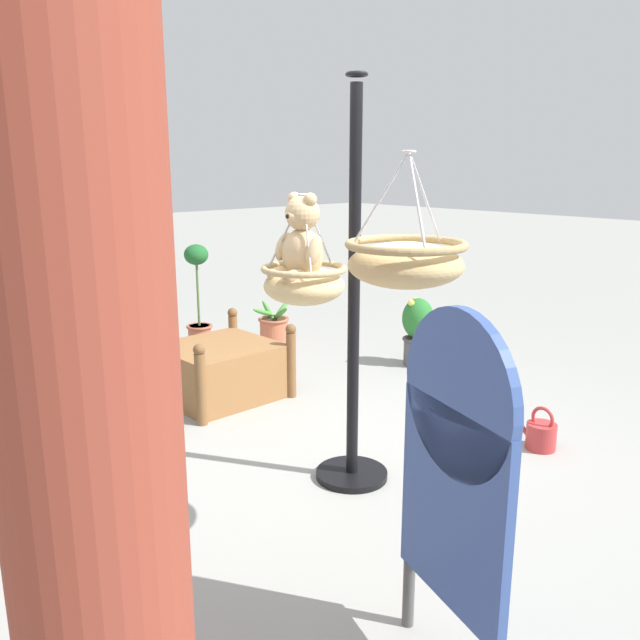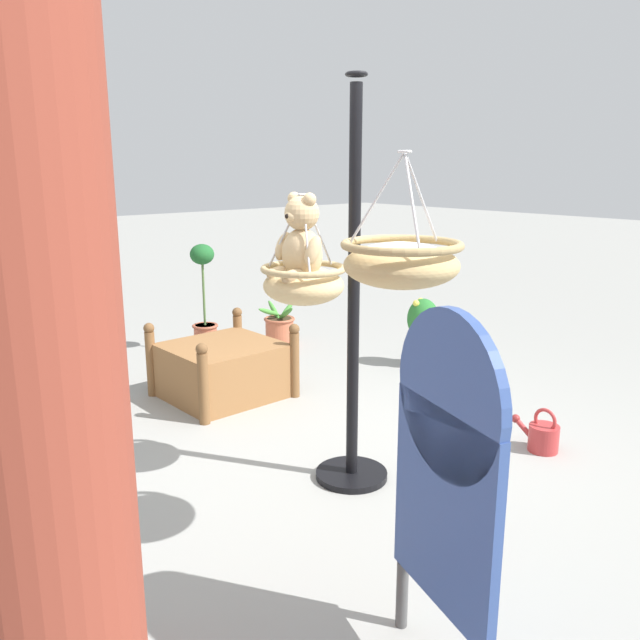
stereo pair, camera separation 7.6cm
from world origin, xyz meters
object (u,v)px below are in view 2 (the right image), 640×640
hanging_basket_with_teddy (304,282)px  wooden_planter_box (223,368)px  greenhouse_pillar_left (75,391)px  watering_can (542,436)px  display_pole_central (353,365)px  potted_plant_bushy_green (204,305)px  display_sign_board (446,468)px  hanging_basket_left_high (401,261)px  teddy_bear (300,244)px  greenhouse_pillar_right (53,589)px  potted_plant_conical_shrub (422,330)px  potted_plant_trailing_ivy (280,328)px

hanging_basket_with_teddy → wooden_planter_box: (1.59, -0.43, -0.99)m
greenhouse_pillar_left → watering_can: (0.18, -3.12, -1.11)m
display_pole_central → wooden_planter_box: size_ratio=2.44×
greenhouse_pillar_left → watering_can: bearing=-86.7°
potted_plant_bushy_green → display_sign_board: display_sign_board is taller
hanging_basket_with_teddy → hanging_basket_left_high: 0.97m
display_sign_board → hanging_basket_with_teddy: bearing=-21.2°
display_pole_central → teddy_bear: (0.15, 0.27, 0.73)m
greenhouse_pillar_right → potted_plant_conical_shrub: 5.50m
teddy_bear → hanging_basket_left_high: 0.93m
teddy_bear → hanging_basket_left_high: size_ratio=0.85×
greenhouse_pillar_right → watering_can: (1.37, -3.57, -1.29)m
display_pole_central → potted_plant_trailing_ivy: bearing=-28.9°
hanging_basket_with_teddy → greenhouse_pillar_left: 1.85m
display_pole_central → hanging_basket_left_high: size_ratio=4.06×
hanging_basket_with_teddy → potted_plant_conical_shrub: hanging_basket_with_teddy is taller
greenhouse_pillar_right → display_sign_board: (0.58, -1.50, -0.55)m
greenhouse_pillar_right → watering_can: bearing=-69.0°
display_sign_board → potted_plant_trailing_ivy: bearing=-29.9°
display_pole_central → greenhouse_pillar_left: 2.07m
greenhouse_pillar_left → wooden_planter_box: bearing=-39.8°
hanging_basket_left_high → greenhouse_pillar_right: greenhouse_pillar_right is taller
display_pole_central → potted_plant_conical_shrub: size_ratio=3.61×
potted_plant_bushy_green → greenhouse_pillar_left: bearing=144.6°
hanging_basket_left_high → teddy_bear: bearing=-11.1°
teddy_bear → potted_plant_bushy_green: bearing=-19.9°
display_pole_central → display_sign_board: display_pole_central is taller
hanging_basket_with_teddy → potted_plant_bushy_green: hanging_basket_with_teddy is taller
hanging_basket_with_teddy → wooden_planter_box: hanging_basket_with_teddy is taller
hanging_basket_left_high → wooden_planter_box: 2.87m
greenhouse_pillar_right → greenhouse_pillar_left: bearing=-21.0°
watering_can → teddy_bear: bearing=65.1°
teddy_bear → greenhouse_pillar_right: bearing=135.2°
greenhouse_pillar_right → potted_plant_conical_shrub: bearing=-54.5°
greenhouse_pillar_right → teddy_bear: bearing=-44.8°
hanging_basket_left_high → potted_plant_trailing_ivy: size_ratio=1.17×
potted_plant_trailing_ivy → watering_can: size_ratio=1.42×
potted_plant_bushy_green → hanging_basket_with_teddy: bearing=160.5°
hanging_basket_with_teddy → teddy_bear: 0.22m
potted_plant_conical_shrub → potted_plant_trailing_ivy: (1.46, 0.59, -0.16)m
greenhouse_pillar_right → potted_plant_conical_shrub: greenhouse_pillar_right is taller
greenhouse_pillar_right → display_sign_board: bearing=-69.0°
potted_plant_bushy_green → watering_can: (-3.50, -0.50, -0.39)m
potted_plant_trailing_ivy → teddy_bear: bearing=145.2°
display_sign_board → watering_can: bearing=-69.1°
greenhouse_pillar_right → display_sign_board: greenhouse_pillar_right is taller
watering_can → potted_plant_conical_shrub: bearing=-25.1°
potted_plant_conical_shrub → display_sign_board: 3.90m
hanging_basket_with_teddy → potted_plant_bushy_green: (2.80, -0.99, -0.74)m
teddy_bear → watering_can: (-0.70, -1.51, -1.35)m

